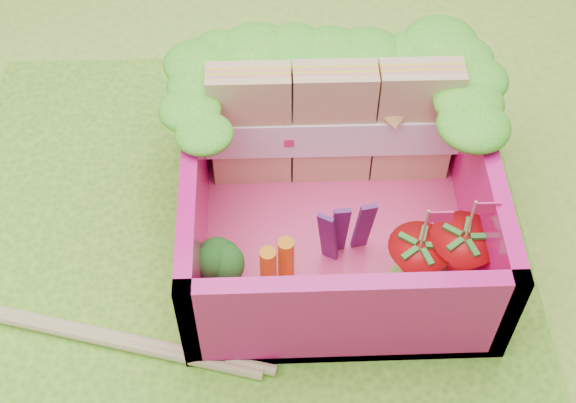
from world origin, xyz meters
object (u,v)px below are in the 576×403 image
at_px(sandwich_stack, 334,124).
at_px(bento_box, 337,197).
at_px(broccoli, 218,257).
at_px(strawberry_right, 460,257).
at_px(strawberry_left, 417,264).

bearing_deg(sandwich_stack, bento_box, -90.83).
relative_size(bento_box, sandwich_stack, 1.12).
bearing_deg(broccoli, bento_box, 27.38).
xyz_separation_m(broccoli, strawberry_right, (1.02, -0.02, -0.03)).
relative_size(bento_box, strawberry_right, 2.48).
bearing_deg(strawberry_right, strawberry_left, -172.72).
distance_m(strawberry_left, strawberry_right, 0.19).
bearing_deg(bento_box, broccoli, -152.62).
bearing_deg(bento_box, strawberry_right, -29.48).
bearing_deg(strawberry_left, sandwich_stack, 115.44).
bearing_deg(broccoli, strawberry_left, -2.71).
bearing_deg(sandwich_stack, strawberry_right, -51.86).
distance_m(broccoli, strawberry_right, 1.02).
xyz_separation_m(bento_box, broccoli, (-0.52, -0.27, -0.05)).
bearing_deg(strawberry_left, strawberry_right, 7.28).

